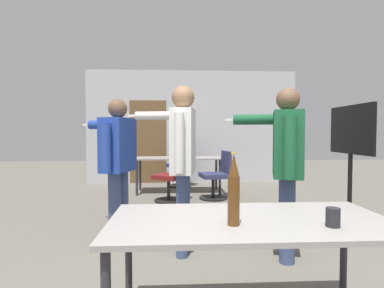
{
  "coord_description": "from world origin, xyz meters",
  "views": [
    {
      "loc": [
        -0.39,
        -1.39,
        1.25
      ],
      "look_at": [
        -0.18,
        2.65,
        1.1
      ],
      "focal_mm": 28.0,
      "sensor_mm": 36.0,
      "label": 1
    }
  ],
  "objects_px": {
    "tv_screen": "(351,150)",
    "person_left_plaid": "(286,157)",
    "office_chair_side_rolled": "(182,167)",
    "office_chair_mid_tucked": "(217,177)",
    "person_center_tall": "(117,156)",
    "person_far_watching": "(182,152)",
    "beer_bottle": "(234,191)",
    "drink_cup": "(333,217)",
    "office_chair_far_left": "(172,179)"
  },
  "relations": [
    {
      "from": "person_far_watching",
      "to": "drink_cup",
      "type": "xyz_separation_m",
      "value": [
        0.81,
        -1.46,
        -0.27
      ]
    },
    {
      "from": "person_center_tall",
      "to": "office_chair_mid_tucked",
      "type": "height_order",
      "value": "person_center_tall"
    },
    {
      "from": "tv_screen",
      "to": "office_chair_far_left",
      "type": "xyz_separation_m",
      "value": [
        -2.54,
        1.3,
        -0.59
      ]
    },
    {
      "from": "tv_screen",
      "to": "person_far_watching",
      "type": "bearing_deg",
      "value": -66.61
    },
    {
      "from": "person_far_watching",
      "to": "beer_bottle",
      "type": "distance_m",
      "value": 1.43
    },
    {
      "from": "person_far_watching",
      "to": "beer_bottle",
      "type": "bearing_deg",
      "value": -159.23
    },
    {
      "from": "person_left_plaid",
      "to": "office_chair_side_rolled",
      "type": "xyz_separation_m",
      "value": [
        -0.95,
        4.08,
        -0.56
      ]
    },
    {
      "from": "office_chair_mid_tucked",
      "to": "beer_bottle",
      "type": "bearing_deg",
      "value": 163.49
    },
    {
      "from": "person_center_tall",
      "to": "drink_cup",
      "type": "distance_m",
      "value": 2.52
    },
    {
      "from": "tv_screen",
      "to": "person_center_tall",
      "type": "bearing_deg",
      "value": -80.41
    },
    {
      "from": "person_center_tall",
      "to": "office_chair_side_rolled",
      "type": "height_order",
      "value": "person_center_tall"
    },
    {
      "from": "office_chair_far_left",
      "to": "beer_bottle",
      "type": "xyz_separation_m",
      "value": [
        0.4,
        -3.75,
        0.51
      ]
    },
    {
      "from": "office_chair_far_left",
      "to": "drink_cup",
      "type": "distance_m",
      "value": 3.94
    },
    {
      "from": "tv_screen",
      "to": "office_chair_far_left",
      "type": "distance_m",
      "value": 2.91
    },
    {
      "from": "tv_screen",
      "to": "person_left_plaid",
      "type": "relative_size",
      "value": 0.97
    },
    {
      "from": "office_chair_side_rolled",
      "to": "office_chair_mid_tucked",
      "type": "relative_size",
      "value": 1.06
    },
    {
      "from": "tv_screen",
      "to": "office_chair_far_left",
      "type": "height_order",
      "value": "tv_screen"
    },
    {
      "from": "tv_screen",
      "to": "person_far_watching",
      "type": "xyz_separation_m",
      "value": [
        -2.4,
        -1.04,
        0.05
      ]
    },
    {
      "from": "office_chair_far_left",
      "to": "drink_cup",
      "type": "relative_size",
      "value": 8.69
    },
    {
      "from": "office_chair_far_left",
      "to": "office_chair_mid_tucked",
      "type": "xyz_separation_m",
      "value": [
        0.85,
        0.21,
        -0.01
      ]
    },
    {
      "from": "tv_screen",
      "to": "person_far_watching",
      "type": "distance_m",
      "value": 2.62
    },
    {
      "from": "person_center_tall",
      "to": "person_far_watching",
      "type": "height_order",
      "value": "person_far_watching"
    },
    {
      "from": "person_left_plaid",
      "to": "drink_cup",
      "type": "relative_size",
      "value": 16.14
    },
    {
      "from": "person_left_plaid",
      "to": "beer_bottle",
      "type": "distance_m",
      "value": 1.45
    },
    {
      "from": "person_left_plaid",
      "to": "beer_bottle",
      "type": "bearing_deg",
      "value": 165.34
    },
    {
      "from": "person_far_watching",
      "to": "office_chair_far_left",
      "type": "xyz_separation_m",
      "value": [
        -0.13,
        2.34,
        -0.64
      ]
    },
    {
      "from": "person_far_watching",
      "to": "office_chair_mid_tucked",
      "type": "bearing_deg",
      "value": -5.56
    },
    {
      "from": "drink_cup",
      "to": "tv_screen",
      "type": "bearing_deg",
      "value": 57.45
    },
    {
      "from": "person_left_plaid",
      "to": "office_chair_side_rolled",
      "type": "height_order",
      "value": "person_left_plaid"
    },
    {
      "from": "person_left_plaid",
      "to": "office_chair_mid_tucked",
      "type": "xyz_separation_m",
      "value": [
        -0.31,
        2.72,
        -0.6
      ]
    },
    {
      "from": "person_center_tall",
      "to": "office_chair_mid_tucked",
      "type": "bearing_deg",
      "value": -20.21
    },
    {
      "from": "person_center_tall",
      "to": "office_chair_far_left",
      "type": "bearing_deg",
      "value": -3.31
    },
    {
      "from": "office_chair_mid_tucked",
      "to": "beer_bottle",
      "type": "height_order",
      "value": "beer_bottle"
    },
    {
      "from": "person_far_watching",
      "to": "office_chair_side_rolled",
      "type": "relative_size",
      "value": 1.81
    },
    {
      "from": "beer_bottle",
      "to": "drink_cup",
      "type": "height_order",
      "value": "beer_bottle"
    },
    {
      "from": "person_far_watching",
      "to": "office_chair_far_left",
      "type": "relative_size",
      "value": 1.9
    },
    {
      "from": "office_chair_mid_tucked",
      "to": "beer_bottle",
      "type": "relative_size",
      "value": 2.21
    },
    {
      "from": "person_center_tall",
      "to": "drink_cup",
      "type": "bearing_deg",
      "value": -126.12
    },
    {
      "from": "office_chair_side_rolled",
      "to": "office_chair_mid_tucked",
      "type": "distance_m",
      "value": 1.5
    },
    {
      "from": "person_center_tall",
      "to": "person_left_plaid",
      "type": "bearing_deg",
      "value": -95.3
    },
    {
      "from": "person_center_tall",
      "to": "drink_cup",
      "type": "xyz_separation_m",
      "value": [
        1.56,
        -1.97,
        -0.19
      ]
    },
    {
      "from": "beer_bottle",
      "to": "tv_screen",
      "type": "bearing_deg",
      "value": 48.79
    },
    {
      "from": "person_far_watching",
      "to": "office_chair_side_rolled",
      "type": "xyz_separation_m",
      "value": [
        0.07,
        3.92,
        -0.61
      ]
    },
    {
      "from": "office_chair_mid_tucked",
      "to": "beer_bottle",
      "type": "xyz_separation_m",
      "value": [
        -0.45,
        -3.96,
        0.51
      ]
    },
    {
      "from": "office_chair_mid_tucked",
      "to": "drink_cup",
      "type": "distance_m",
      "value": 4.03
    },
    {
      "from": "person_far_watching",
      "to": "tv_screen",
      "type": "bearing_deg",
      "value": -56.58
    },
    {
      "from": "office_chair_side_rolled",
      "to": "office_chair_mid_tucked",
      "type": "height_order",
      "value": "office_chair_side_rolled"
    },
    {
      "from": "tv_screen",
      "to": "drink_cup",
      "type": "height_order",
      "value": "tv_screen"
    },
    {
      "from": "office_chair_side_rolled",
      "to": "person_center_tall",
      "type": "bearing_deg",
      "value": 122.45
    },
    {
      "from": "tv_screen",
      "to": "office_chair_side_rolled",
      "type": "xyz_separation_m",
      "value": [
        -2.33,
        2.88,
        -0.55
      ]
    }
  ]
}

